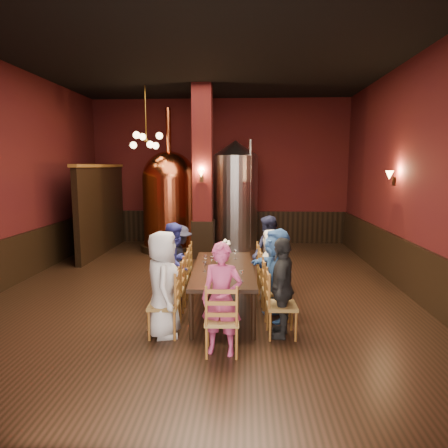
# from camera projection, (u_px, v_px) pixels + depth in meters

# --- Properties ---
(room) EXTENTS (10.00, 10.02, 4.50)m
(room) POSITION_uv_depth(u_px,v_px,m) (203.00, 176.00, 7.66)
(room) COLOR black
(room) RESTS_ON ground
(wainscot_right) EXTENTS (0.08, 9.90, 1.00)m
(wainscot_right) POSITION_uv_depth(u_px,v_px,m) (407.00, 267.00, 7.70)
(wainscot_right) COLOR black
(wainscot_right) RESTS_ON ground
(wainscot_back) EXTENTS (7.90, 0.08, 1.00)m
(wainscot_back) POSITION_uv_depth(u_px,v_px,m) (220.00, 227.00, 12.82)
(wainscot_back) COLOR black
(wainscot_back) RESTS_ON ground
(wainscot_left) EXTENTS (0.08, 9.90, 1.00)m
(wainscot_left) POSITION_uv_depth(u_px,v_px,m) (10.00, 262.00, 8.13)
(wainscot_left) COLOR black
(wainscot_left) RESTS_ON ground
(column) EXTENTS (0.58, 0.58, 4.50)m
(column) POSITION_uv_depth(u_px,v_px,m) (203.00, 173.00, 10.45)
(column) COLOR #45120E
(column) RESTS_ON ground
(partition) EXTENTS (0.22, 3.50, 2.40)m
(partition) POSITION_uv_depth(u_px,v_px,m) (101.00, 211.00, 11.15)
(partition) COLOR black
(partition) RESTS_ON ground
(pendant_cluster) EXTENTS (0.90, 0.90, 1.70)m
(pendant_cluster) POSITION_uv_depth(u_px,v_px,m) (146.00, 140.00, 10.50)
(pendant_cluster) COLOR #A57226
(pendant_cluster) RESTS_ON room
(sconce_wall) EXTENTS (0.20, 0.20, 0.36)m
(sconce_wall) POSITION_uv_depth(u_px,v_px,m) (394.00, 177.00, 8.25)
(sconce_wall) COLOR black
(sconce_wall) RESTS_ON room
(sconce_column) EXTENTS (0.20, 0.20, 0.36)m
(sconce_column) POSITION_uv_depth(u_px,v_px,m) (202.00, 175.00, 10.16)
(sconce_column) COLOR black
(sconce_column) RESTS_ON column
(dining_table) EXTENTS (1.10, 2.44, 0.75)m
(dining_table) POSITION_uv_depth(u_px,v_px,m) (223.00, 271.00, 6.68)
(dining_table) COLOR black
(dining_table) RESTS_ON ground
(chair_0) EXTENTS (0.48, 0.48, 0.92)m
(chair_0) POSITION_uv_depth(u_px,v_px,m) (163.00, 305.00, 5.74)
(chair_0) COLOR brown
(chair_0) RESTS_ON ground
(person_0) EXTENTS (0.63, 0.83, 1.53)m
(person_0) POSITION_uv_depth(u_px,v_px,m) (163.00, 284.00, 5.69)
(person_0) COLOR silver
(person_0) RESTS_ON ground
(chair_1) EXTENTS (0.48, 0.48, 0.92)m
(chair_1) POSITION_uv_depth(u_px,v_px,m) (170.00, 290.00, 6.40)
(chair_1) COLOR brown
(chair_1) RESTS_ON ground
(person_1) EXTENTS (0.37, 0.51, 1.27)m
(person_1) POSITION_uv_depth(u_px,v_px,m) (170.00, 280.00, 6.38)
(person_1) COLOR red
(person_1) RESTS_ON ground
(chair_2) EXTENTS (0.48, 0.48, 0.92)m
(chair_2) POSITION_uv_depth(u_px,v_px,m) (176.00, 279.00, 7.05)
(chair_2) COLOR brown
(chair_2) RESTS_ON ground
(person_2) EXTENTS (0.52, 0.78, 1.46)m
(person_2) POSITION_uv_depth(u_px,v_px,m) (175.00, 264.00, 7.01)
(person_2) COLOR navy
(person_2) RESTS_ON ground
(chair_3) EXTENTS (0.48, 0.48, 0.92)m
(chair_3) POSITION_uv_depth(u_px,v_px,m) (180.00, 269.00, 7.72)
(chair_3) COLOR brown
(chair_3) RESTS_ON ground
(person_3) EXTENTS (0.64, 0.93, 1.31)m
(person_3) POSITION_uv_depth(u_px,v_px,m) (180.00, 259.00, 7.69)
(person_3) COLOR black
(person_3) RESTS_ON ground
(chair_4) EXTENTS (0.48, 0.48, 0.92)m
(chair_4) POSITION_uv_depth(u_px,v_px,m) (282.00, 305.00, 5.72)
(chair_4) COLOR brown
(chair_4) RESTS_ON ground
(person_4) EXTENTS (0.51, 0.90, 1.45)m
(person_4) POSITION_uv_depth(u_px,v_px,m) (282.00, 287.00, 5.68)
(person_4) COLOR black
(person_4) RESTS_ON ground
(chair_5) EXTENTS (0.48, 0.48, 0.92)m
(chair_5) POSITION_uv_depth(u_px,v_px,m) (276.00, 291.00, 6.38)
(chair_5) COLOR brown
(chair_5) RESTS_ON ground
(person_5) EXTENTS (0.83, 1.43, 1.47)m
(person_5) POSITION_uv_depth(u_px,v_px,m) (276.00, 274.00, 6.34)
(person_5) COLOR #3662A4
(person_5) RESTS_ON ground
(chair_6) EXTENTS (0.48, 0.48, 0.92)m
(chair_6) POSITION_uv_depth(u_px,v_px,m) (272.00, 279.00, 7.03)
(chair_6) COLOR brown
(chair_6) RESTS_ON ground
(person_6) EXTENTS (0.50, 0.70, 1.35)m
(person_6) POSITION_uv_depth(u_px,v_px,m) (272.00, 267.00, 7.00)
(person_6) COLOR beige
(person_6) RESTS_ON ground
(chair_7) EXTENTS (0.48, 0.48, 0.92)m
(chair_7) POSITION_uv_depth(u_px,v_px,m) (268.00, 269.00, 7.70)
(chair_7) COLOR brown
(chair_7) RESTS_ON ground
(person_7) EXTENTS (0.60, 0.81, 1.50)m
(person_7) POSITION_uv_depth(u_px,v_px,m) (268.00, 255.00, 7.66)
(person_7) COLOR #1C1F39
(person_7) RESTS_ON ground
(chair_8) EXTENTS (0.48, 0.48, 0.92)m
(chair_8) POSITION_uv_depth(u_px,v_px,m) (222.00, 319.00, 5.18)
(chair_8) COLOR brown
(chair_8) RESTS_ON ground
(person_8) EXTENTS (0.59, 0.43, 1.47)m
(person_8) POSITION_uv_depth(u_px,v_px,m) (222.00, 299.00, 5.14)
(person_8) COLOR #AA3867
(person_8) RESTS_ON ground
(copper_kettle) EXTENTS (1.92, 1.92, 4.04)m
(copper_kettle) POSITION_uv_depth(u_px,v_px,m) (170.00, 200.00, 11.46)
(copper_kettle) COLOR black
(copper_kettle) RESTS_ON ground
(steel_vessel) EXTENTS (1.59, 1.59, 3.17)m
(steel_vessel) POSITION_uv_depth(u_px,v_px,m) (235.00, 195.00, 11.76)
(steel_vessel) COLOR #B2B2B7
(steel_vessel) RESTS_ON ground
(rose_vase) EXTENTS (0.19, 0.19, 0.32)m
(rose_vase) POSITION_uv_depth(u_px,v_px,m) (226.00, 245.00, 7.53)
(rose_vase) COLOR white
(rose_vase) RESTS_ON dining_table
(wine_glass_0) EXTENTS (0.07, 0.07, 0.17)m
(wine_glass_0) POSITION_uv_depth(u_px,v_px,m) (217.00, 264.00, 6.60)
(wine_glass_0) COLOR white
(wine_glass_0) RESTS_ON dining_table
(wine_glass_1) EXTENTS (0.07, 0.07, 0.17)m
(wine_glass_1) POSITION_uv_depth(u_px,v_px,m) (205.00, 260.00, 6.85)
(wine_glass_1) COLOR white
(wine_glass_1) RESTS_ON dining_table
(wine_glass_2) EXTENTS (0.07, 0.07, 0.17)m
(wine_glass_2) POSITION_uv_depth(u_px,v_px,m) (242.00, 276.00, 5.86)
(wine_glass_2) COLOR white
(wine_glass_2) RESTS_ON dining_table
(wine_glass_3) EXTENTS (0.07, 0.07, 0.17)m
(wine_glass_3) POSITION_uv_depth(u_px,v_px,m) (205.00, 266.00, 6.42)
(wine_glass_3) COLOR white
(wine_glass_3) RESTS_ON dining_table
(wine_glass_4) EXTENTS (0.07, 0.07, 0.17)m
(wine_glass_4) POSITION_uv_depth(u_px,v_px,m) (223.00, 264.00, 6.56)
(wine_glass_4) COLOR white
(wine_glass_4) RESTS_ON dining_table
(wine_glass_5) EXTENTS (0.07, 0.07, 0.17)m
(wine_glass_5) POSITION_uv_depth(u_px,v_px,m) (235.00, 255.00, 7.27)
(wine_glass_5) COLOR white
(wine_glass_5) RESTS_ON dining_table
(wine_glass_6) EXTENTS (0.07, 0.07, 0.17)m
(wine_glass_6) POSITION_uv_depth(u_px,v_px,m) (211.00, 261.00, 6.77)
(wine_glass_6) COLOR white
(wine_glass_6) RESTS_ON dining_table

